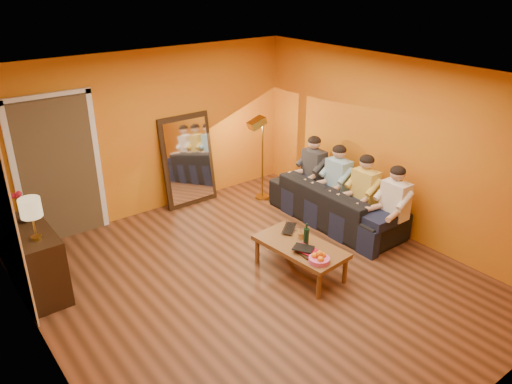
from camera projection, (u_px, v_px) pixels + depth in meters
room_shell at (240, 180)px, 6.13m from camera, size 5.00×5.50×2.60m
doorway_recess at (56, 168)px, 7.18m from camera, size 1.06×0.30×2.10m
door_jamb_left at (16, 180)px, 6.77m from camera, size 0.08×0.06×2.20m
door_jamb_right at (97, 162)px, 7.41m from camera, size 0.08×0.06×2.20m
door_header at (45, 96)px, 6.65m from camera, size 1.22×0.06×0.08m
mirror_frame at (188, 160)px, 8.29m from camera, size 0.92×0.27×1.51m
mirror_glass at (189, 161)px, 8.26m from camera, size 0.78×0.21×1.35m
sideboard at (36, 260)px, 6.10m from camera, size 0.44×1.18×0.85m
table_lamp at (33, 219)px, 5.60m from camera, size 0.24×0.24×0.51m
sofa at (335, 203)px, 7.80m from camera, size 2.24×0.88×0.66m
coffee_table at (300, 259)px, 6.53m from camera, size 0.72×1.27×0.42m
floor_lamp at (262, 159)px, 8.44m from camera, size 0.31×0.26×1.44m
dog at (342, 205)px, 7.76m from camera, size 0.40×0.56×0.63m
person_far_left at (394, 206)px, 7.04m from camera, size 0.70×0.44×1.22m
person_mid_left at (365, 194)px, 7.43m from camera, size 0.70×0.44×1.22m
person_mid_right at (338, 182)px, 7.83m from camera, size 0.70×0.44×1.22m
person_far_right at (314, 172)px, 8.23m from camera, size 0.70×0.44×1.22m
fruit_bowl at (319, 256)px, 6.02m from camera, size 0.26×0.26×0.16m
wine_bottle at (306, 234)px, 6.37m from camera, size 0.07×0.07×0.31m
tumbler at (301, 235)px, 6.57m from camera, size 0.10×0.10×0.09m
laptop at (293, 229)px, 6.79m from camera, size 0.43×0.40×0.03m
book_lower at (300, 255)px, 6.19m from camera, size 0.22×0.29×0.03m
book_mid at (300, 252)px, 6.19m from camera, size 0.24×0.30×0.02m
book_upper at (301, 252)px, 6.16m from camera, size 0.28×0.31×0.02m
vase at (22, 214)px, 6.07m from camera, size 0.18×0.18×0.19m
flowers at (19, 197)px, 5.97m from camera, size 0.17×0.17×0.42m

